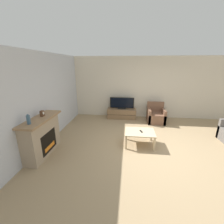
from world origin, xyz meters
TOP-DOWN VIEW (x-y plane):
  - ground_plane at (0.00, 0.00)m, footprint 24.00×24.00m
  - wall_back at (0.00, 2.91)m, footprint 12.00×0.06m
  - wall_left at (-3.24, 0.00)m, footprint 0.06×12.00m
  - fireplace at (-3.02, -0.54)m, footprint 0.49×1.39m
  - mantel_vase_left at (-3.00, -0.96)m, footprint 0.08×0.08m
  - mantel_clock at (-3.00, -0.40)m, footprint 0.08×0.11m
  - tv_stand at (-1.04, 2.59)m, footprint 1.28×0.51m
  - tv at (-1.04, 2.58)m, footprint 1.07×0.18m
  - armchair at (0.41, 2.25)m, footprint 0.70×0.76m
  - coffee_table at (-0.39, 0.24)m, footprint 0.87×0.67m
  - remote at (-0.35, 0.24)m, footprint 0.09×0.15m

SIDE VIEW (x-z plane):
  - ground_plane at x=0.00m, z-range 0.00..0.00m
  - tv_stand at x=-1.04m, z-range 0.00..0.44m
  - armchair at x=0.41m, z-range -0.14..0.68m
  - coffee_table at x=-0.39m, z-range 0.16..0.60m
  - remote at x=-0.35m, z-range 0.43..0.45m
  - fireplace at x=-3.02m, z-range 0.01..1.05m
  - tv at x=-1.04m, z-range 0.42..0.94m
  - mantel_clock at x=-3.00m, z-range 1.04..1.19m
  - mantel_vase_left at x=-3.00m, z-range 1.03..1.27m
  - wall_back at x=0.00m, z-range 0.00..2.70m
  - wall_left at x=-3.24m, z-range 0.00..2.70m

